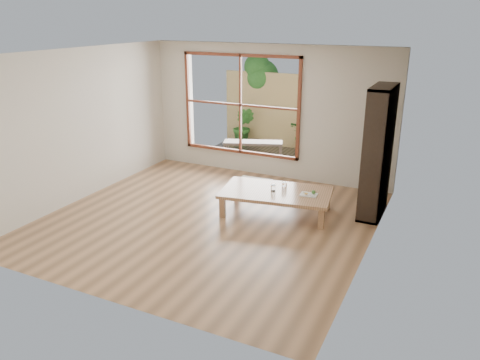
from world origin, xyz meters
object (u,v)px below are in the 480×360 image
object	(u,v)px
food_tray	(310,194)
garden_bench	(253,144)
bookshelf	(378,152)
low_table	(276,193)

from	to	relation	value
food_tray	garden_bench	distance (m)	3.26
garden_bench	bookshelf	bearing A→B (deg)	-52.59
low_table	bookshelf	xyz separation A→B (m)	(1.44, 0.67, 0.71)
food_tray	garden_bench	size ratio (longest dim) A/B	0.21
bookshelf	garden_bench	bearing A→B (deg)	148.07
bookshelf	low_table	bearing A→B (deg)	-155.10
bookshelf	food_tray	distance (m)	1.26
low_table	garden_bench	bearing A→B (deg)	112.30
food_tray	low_table	bearing A→B (deg)	179.58
bookshelf	garden_bench	distance (m)	3.59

